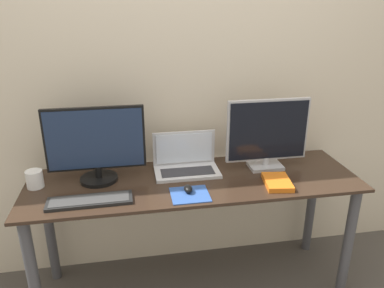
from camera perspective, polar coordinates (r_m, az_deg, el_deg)
The scene contains 10 objects.
wall_back at distance 2.25m, azimuth -1.25°, elevation 10.49°, with size 7.00×0.05×2.50m.
desk at distance 2.15m, azimuth 0.34°, elevation -8.60°, with size 1.83×0.57×0.73m.
monitor_left at distance 2.06m, azimuth -14.46°, elevation -0.08°, with size 0.53×0.20×0.42m.
monitor_right at distance 2.19m, azimuth 11.44°, elevation 1.54°, with size 0.48×0.14×0.42m.
laptop at distance 2.17m, azimuth -0.95°, elevation -2.73°, with size 0.37×0.21×0.22m.
keyboard at distance 1.93m, azimuth -15.31°, elevation -8.32°, with size 0.42×0.13×0.02m.
mousepad at distance 1.93m, azimuth -0.32°, elevation -7.72°, with size 0.19×0.18×0.00m.
mouse at distance 1.94m, azimuth -0.60°, elevation -6.85°, with size 0.04×0.07×0.04m.
book at distance 2.08m, azimuth 12.87°, elevation -5.68°, with size 0.16×0.22×0.03m.
mug at distance 2.15m, azimuth -22.86°, elevation -4.94°, with size 0.09×0.09×0.09m.
Camera 1 is at (-0.34, -1.55, 1.67)m, focal length 35.00 mm.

